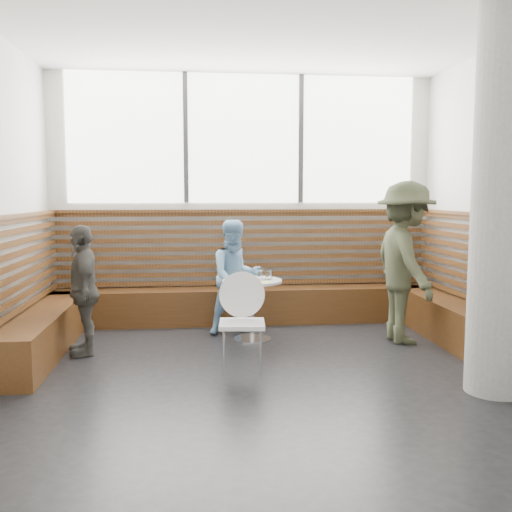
{
  "coord_description": "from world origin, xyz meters",
  "views": [
    {
      "loc": [
        -0.65,
        -5.01,
        1.65
      ],
      "look_at": [
        0.0,
        1.0,
        1.0
      ],
      "focal_mm": 40.0,
      "sensor_mm": 36.0,
      "label": 1
    }
  ],
  "objects": [
    {
      "name": "room",
      "position": [
        0.0,
        0.0,
        1.6
      ],
      "size": [
        5.0,
        5.0,
        3.2
      ],
      "color": "silver",
      "rests_on": "ground"
    },
    {
      "name": "booth",
      "position": [
        0.0,
        1.77,
        0.41
      ],
      "size": [
        5.0,
        2.5,
        1.44
      ],
      "color": "#402510",
      "rests_on": "ground"
    },
    {
      "name": "concrete_column",
      "position": [
        1.85,
        -0.6,
        1.6
      ],
      "size": [
        0.5,
        0.5,
        3.2
      ],
      "primitive_type": "cylinder",
      "color": "gray",
      "rests_on": "ground"
    },
    {
      "name": "cafe_table",
      "position": [
        -0.01,
        1.33,
        0.5
      ],
      "size": [
        0.68,
        0.68,
        0.69
      ],
      "color": "silver",
      "rests_on": "ground"
    },
    {
      "name": "cafe_chair",
      "position": [
        -0.22,
        0.26,
        0.54
      ],
      "size": [
        0.44,
        0.43,
        0.92
      ],
      "rotation": [
        0.0,
        0.0,
        -0.08
      ],
      "color": "white",
      "rests_on": "ground"
    },
    {
      "name": "adult_man",
      "position": [
        1.68,
        1.07,
        0.9
      ],
      "size": [
        0.7,
        1.18,
        1.8
      ],
      "primitive_type": "imported",
      "rotation": [
        0.0,
        0.0,
        1.6
      ],
      "color": "#3A3E29",
      "rests_on": "ground"
    },
    {
      "name": "child_back",
      "position": [
        -0.17,
        1.66,
        0.68
      ],
      "size": [
        0.77,
        0.67,
        1.36
      ],
      "primitive_type": "imported",
      "rotation": [
        0.0,
        0.0,
        0.26
      ],
      "color": "#73A1C8",
      "rests_on": "ground"
    },
    {
      "name": "child_left",
      "position": [
        -1.8,
        0.95,
        0.67
      ],
      "size": [
        0.49,
        0.84,
        1.35
      ],
      "primitive_type": "imported",
      "rotation": [
        0.0,
        0.0,
        -1.35
      ],
      "color": "#44433E",
      "rests_on": "ground"
    },
    {
      "name": "plate_near",
      "position": [
        -0.14,
        1.45,
        0.7
      ],
      "size": [
        0.18,
        0.18,
        0.01
      ],
      "primitive_type": "cylinder",
      "color": "white",
      "rests_on": "cafe_table"
    },
    {
      "name": "plate_far",
      "position": [
        0.1,
        1.43,
        0.7
      ],
      "size": [
        0.19,
        0.19,
        0.01
      ],
      "primitive_type": "cylinder",
      "color": "white",
      "rests_on": "cafe_table"
    },
    {
      "name": "glass_left",
      "position": [
        -0.16,
        1.28,
        0.75
      ],
      "size": [
        0.07,
        0.07,
        0.11
      ],
      "primitive_type": "cylinder",
      "color": "white",
      "rests_on": "cafe_table"
    },
    {
      "name": "glass_mid",
      "position": [
        0.08,
        1.25,
        0.74
      ],
      "size": [
        0.06,
        0.06,
        0.1
      ],
      "primitive_type": "cylinder",
      "color": "white",
      "rests_on": "cafe_table"
    },
    {
      "name": "glass_right",
      "position": [
        0.18,
        1.32,
        0.75
      ],
      "size": [
        0.07,
        0.07,
        0.12
      ],
      "primitive_type": "cylinder",
      "color": "white",
      "rests_on": "cafe_table"
    },
    {
      "name": "menu_card",
      "position": [
        0.08,
        1.15,
        0.7
      ],
      "size": [
        0.19,
        0.14,
        0.0
      ],
      "primitive_type": "cube",
      "rotation": [
        0.0,
        0.0,
        -0.08
      ],
      "color": "#A5C64C",
      "rests_on": "cafe_table"
    }
  ]
}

